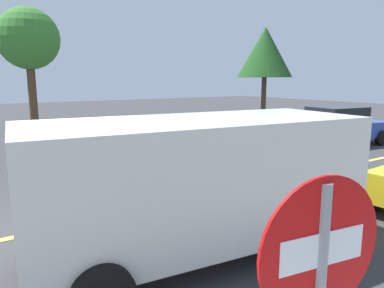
{
  "coord_description": "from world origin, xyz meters",
  "views": [
    {
      "loc": [
        -1.3,
        -6.78,
        2.79
      ],
      "look_at": [
        3.31,
        0.23,
        1.28
      ],
      "focal_mm": 33.63,
      "sensor_mm": 36.0,
      "label": 1
    }
  ],
  "objects": [
    {
      "name": "ground_plane",
      "position": [
        0.0,
        0.0,
        0.0
      ],
      "size": [
        80.0,
        80.0,
        0.0
      ],
      "primitive_type": "plane",
      "color": "#38383A"
    },
    {
      "name": "car_blue_far_lane",
      "position": [
        12.36,
        2.53,
        0.82
      ],
      "size": [
        4.63,
        2.46,
        1.65
      ],
      "color": "#2D479E",
      "rests_on": "ground_plane"
    },
    {
      "name": "tree_centre_verge",
      "position": [
        12.34,
        7.09,
        4.14
      ],
      "size": [
        2.85,
        2.85,
        5.43
      ],
      "color": "#513823",
      "rests_on": "ground_plane"
    },
    {
      "name": "white_van",
      "position": [
        1.73,
        -2.32,
        1.27
      ],
      "size": [
        5.39,
        2.73,
        2.2
      ],
      "color": "silver",
      "rests_on": "ground_plane"
    },
    {
      "name": "lane_marking_centre",
      "position": [
        3.0,
        0.0,
        0.01
      ],
      "size": [
        28.0,
        0.16,
        0.01
      ],
      "primitive_type": "cube",
      "color": "#E0D14C"
    },
    {
      "name": "tree_left_verge",
      "position": [
        1.13,
        7.7,
        4.18
      ],
      "size": [
        2.21,
        2.21,
        5.35
      ],
      "color": "#513823",
      "rests_on": "ground_plane"
    },
    {
      "name": "car_silver_near_curb",
      "position": [
        5.59,
        2.88,
        0.79
      ],
      "size": [
        4.31,
        2.02,
        1.56
      ],
      "color": "#B7BABF",
      "rests_on": "ground_plane"
    }
  ]
}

